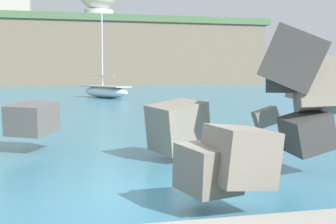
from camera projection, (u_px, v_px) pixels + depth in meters
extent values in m
plane|color=teal|center=(147.00, 201.00, 7.33)|extent=(400.00, 400.00, 0.00)
cube|color=gray|center=(316.00, 79.00, 11.52)|extent=(1.20, 1.07, 1.36)
cube|color=#4C4944|center=(293.00, 58.00, 9.31)|extent=(1.66, 1.50, 1.51)
cube|color=gray|center=(319.00, 90.00, 9.45)|extent=(1.24, 1.42, 1.18)
cube|color=slate|center=(208.00, 168.00, 6.63)|extent=(0.95, 1.02, 0.73)
cube|color=#3D3A38|center=(307.00, 133.00, 9.25)|extent=(0.98, 0.92, 0.97)
cube|color=gray|center=(177.00, 126.00, 10.73)|extent=(1.56, 1.49, 1.29)
cube|color=#3D3A38|center=(288.00, 71.00, 9.70)|extent=(1.10, 1.09, 0.91)
cube|color=slate|center=(240.00, 156.00, 6.51)|extent=(1.06, 0.99, 0.92)
cube|color=slate|center=(266.00, 117.00, 12.20)|extent=(0.79, 0.63, 0.62)
cube|color=#605B56|center=(32.00, 119.00, 11.88)|extent=(1.45, 1.57, 0.88)
ellipsoid|color=white|center=(105.00, 92.00, 38.92)|extent=(4.30, 6.37, 1.04)
cube|color=#ACACAC|center=(105.00, 86.00, 38.88)|extent=(3.96, 5.86, 0.10)
cylinder|color=silver|center=(102.00, 50.00, 38.97)|extent=(0.12, 0.12, 6.25)
cylinder|color=silver|center=(102.00, 75.00, 39.16)|extent=(1.73, 3.41, 0.08)
cube|color=#756651|center=(4.00, 56.00, 91.10)|extent=(98.35, 34.03, 11.41)
cube|color=#4C6B42|center=(3.00, 25.00, 90.57)|extent=(100.31, 34.71, 1.20)
cylinder|color=silver|center=(99.00, 16.00, 91.53)|extent=(5.96, 5.96, 2.39)
cube|color=#B2ADA3|center=(12.00, 1.00, 81.35)|extent=(6.48, 5.88, 5.27)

